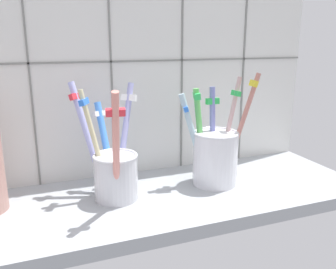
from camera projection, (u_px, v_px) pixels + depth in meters
counter_slab at (171, 199)px, 56.44cm from camera, size 64.00×22.00×2.00cm
tile_wall_back at (146, 58)px, 61.70cm from camera, size 64.00×2.20×45.00cm
toothbrush_cup_left at (114, 168)px, 53.32cm from camera, size 10.69×14.35×17.54cm
toothbrush_cup_right at (215, 154)px, 58.85cm from camera, size 13.02×7.54×18.48cm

